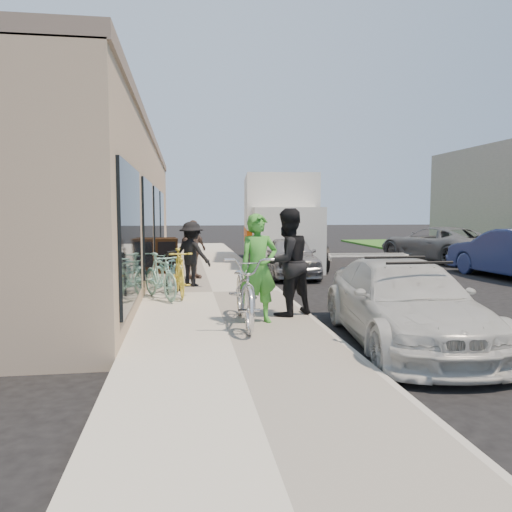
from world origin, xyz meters
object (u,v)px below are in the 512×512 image
sedan_silver (289,256)px  cruiser_bike_a (160,276)px  sedan_white (404,303)px  cruiser_bike_b (169,269)px  far_car_gray (437,244)px  tandem_bike (245,289)px  woman_rider (259,268)px  sandwich_board (166,255)px  bike_rack (173,268)px  moving_truck (279,224)px  bystander_b (193,249)px  bystander_a (192,254)px  man_standing (287,262)px  cruiser_bike_c (179,272)px

sedan_silver → cruiser_bike_a: 5.60m
sedan_white → cruiser_bike_b: (-3.61, 5.37, -0.05)m
sedan_silver → far_car_gray: 7.59m
tandem_bike → woman_rider: 0.41m
sandwich_board → bike_rack: bearing=-92.3°
moving_truck → tandem_bike: moving_truck is taller
cruiser_bike_b → bystander_b: bystander_b is taller
moving_truck → cruiser_bike_b: (-3.99, -6.29, -0.90)m
bike_rack → sedan_white: sedan_white is taller
far_car_gray → tandem_bike: 13.67m
moving_truck → cruiser_bike_a: size_ratio=4.38×
bystander_a → far_car_gray: bearing=-111.9°
far_car_gray → cruiser_bike_b: size_ratio=3.10×
far_car_gray → cruiser_bike_b: bearing=14.4°
tandem_bike → man_standing: bearing=37.3°
sedan_silver → sandwich_board: bearing=-178.1°
far_car_gray → man_standing: size_ratio=2.62×
bike_rack → sandwich_board: size_ratio=0.91×
moving_truck → cruiser_bike_c: moving_truck is taller
woman_rider → bystander_a: (-1.01, 4.18, -0.11)m
moving_truck → cruiser_bike_b: 7.50m
bike_rack → woman_rider: 3.50m
sedan_silver → bystander_b: size_ratio=2.29×
sedan_silver → cruiser_bike_b: (-3.53, -2.41, -0.05)m
sedan_white → far_car_gray: bearing=65.1°
moving_truck → woman_rider: bearing=-97.1°
sedan_white → woman_rider: woman_rider is taller
moving_truck → bike_rack: bearing=-111.7°
tandem_bike → sandwich_board: bearing=103.2°
sandwich_board → sedan_silver: size_ratio=0.29×
bystander_b → sedan_silver: bearing=-19.5°
tandem_bike → far_car_gray: bearing=50.5°
cruiser_bike_c → bystander_b: bystander_b is taller
bike_rack → cruiser_bike_b: 1.16m
sandwich_board → cruiser_bike_c: bearing=-90.5°
bike_rack → man_standing: (2.03, -2.67, 0.36)m
man_standing → cruiser_bike_b: man_standing is taller
cruiser_bike_a → cruiser_bike_b: 1.85m
sedan_white → cruiser_bike_a: (-3.73, 3.53, 0.01)m
moving_truck → man_standing: size_ratio=3.70×
sandwich_board → bystander_a: (0.70, -2.56, 0.25)m
sedan_white → bystander_b: bystander_b is taller
woman_rider → cruiser_bike_c: size_ratio=1.06×
cruiser_bike_a → bike_rack: bearing=44.6°
man_standing → cruiser_bike_b: 4.41m
moving_truck → cruiser_bike_a: bearing=-111.1°
moving_truck → bystander_a: bearing=-112.4°
tandem_bike → bystander_b: 5.67m
sedan_white → bystander_b: (-3.00, 6.58, 0.32)m
cruiser_bike_b → woman_rider: bearing=-45.6°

